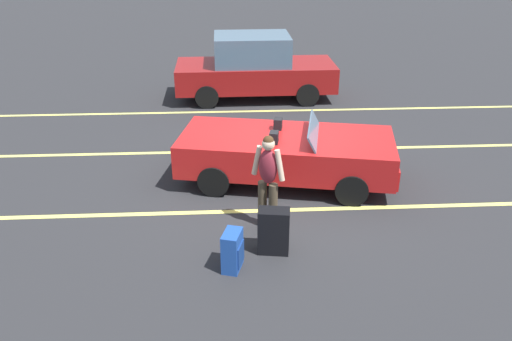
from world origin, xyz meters
TOP-DOWN VIEW (x-y plane):
  - ground_plane at (0.00, 0.00)m, footprint 80.00×80.00m
  - lot_line_near at (0.00, -1.21)m, footprint 18.00×0.12m
  - lot_line_mid at (0.00, 1.49)m, footprint 18.00×0.12m
  - lot_line_far at (0.00, 4.19)m, footprint 18.00×0.12m
  - convertible_car at (0.20, -0.04)m, footprint 4.40×2.53m
  - suitcase_large_black at (-0.45, -2.47)m, footprint 0.52×0.36m
  - suitcase_medium_bright at (-1.09, -2.88)m, footprint 0.35×0.45m
  - traveler_person at (-0.49, -1.73)m, footprint 0.56×0.39m
  - parked_sedan_near at (-0.34, 5.41)m, footprint 4.52×1.92m

SIDE VIEW (x-z plane):
  - ground_plane at x=0.00m, z-range 0.00..0.00m
  - lot_line_near at x=0.00m, z-range 0.00..0.00m
  - lot_line_mid at x=0.00m, z-range 0.00..0.00m
  - lot_line_far at x=0.00m, z-range 0.00..0.00m
  - suitcase_medium_bright at x=-1.09m, z-range 0.00..0.62m
  - suitcase_large_black at x=-0.45m, z-range 0.00..0.74m
  - convertible_car at x=0.20m, z-range -0.03..1.21m
  - parked_sedan_near at x=-0.34m, z-range -0.02..1.80m
  - traveler_person at x=-0.49m, z-range 0.10..1.76m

